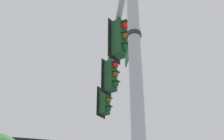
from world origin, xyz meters
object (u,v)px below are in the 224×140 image
at_px(traffic_light_nearest_pole, 120,38).
at_px(street_name_sign, 131,44).
at_px(traffic_light_mid_inner, 111,76).
at_px(traffic_light_mid_outer, 105,101).

height_order(traffic_light_nearest_pole, street_name_sign, traffic_light_nearest_pole).
distance_m(traffic_light_mid_inner, street_name_sign, 3.96).
distance_m(traffic_light_nearest_pole, street_name_sign, 2.07).
bearing_deg(street_name_sign, traffic_light_nearest_pole, -139.35).
height_order(traffic_light_mid_inner, traffic_light_mid_outer, same).
xyz_separation_m(traffic_light_mid_inner, traffic_light_mid_outer, (-1.60, -1.40, 0.00)).
height_order(traffic_light_mid_inner, street_name_sign, traffic_light_mid_inner).
distance_m(traffic_light_nearest_pole, traffic_light_mid_outer, 4.25).
xyz_separation_m(traffic_light_nearest_pole, traffic_light_mid_outer, (-3.19, -2.80, 0.00)).
relative_size(traffic_light_mid_inner, street_name_sign, 1.43).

